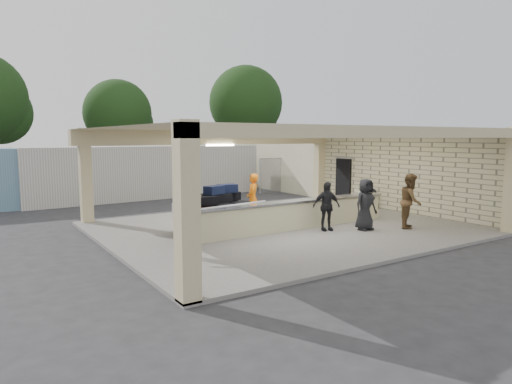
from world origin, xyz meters
TOP-DOWN VIEW (x-y plane):
  - ground at (0.00, 0.00)m, footprint 120.00×120.00m
  - pavilion at (0.21, 0.66)m, footprint 12.01×10.00m
  - baggage_counter at (0.00, -0.50)m, footprint 8.20×0.58m
  - luggage_cart at (-2.30, 0.49)m, footprint 2.85×2.01m
  - drum_fan at (5.50, 1.20)m, footprint 0.93×0.49m
  - baggage_handler at (-0.53, 1.11)m, footprint 0.65×0.75m
  - passenger_a at (3.58, -2.55)m, footprint 0.98×0.86m
  - passenger_b at (0.85, -1.31)m, footprint 1.02×0.62m
  - passenger_c at (-4.46, -1.87)m, footprint 1.00×1.12m
  - passenger_d at (2.01, -1.96)m, footprint 0.86×0.37m
  - car_white_a at (7.20, 13.74)m, footprint 5.54×3.14m
  - car_white_b at (10.62, 13.49)m, footprint 4.97×2.01m
  - car_dark at (6.68, 15.49)m, footprint 4.58×4.25m
  - container_white at (-0.95, 10.97)m, footprint 12.81×3.19m
  - fence at (11.00, 9.00)m, footprint 12.06×0.06m
  - tree_mid at (2.32, 26.16)m, footprint 6.00×5.60m
  - tree_right at (14.32, 25.16)m, footprint 7.20×7.00m
  - adjacent_building at (9.50, 10.00)m, footprint 6.00×8.00m

SIDE VIEW (x-z plane):
  - ground at x=0.00m, z-range 0.00..0.00m
  - baggage_counter at x=0.00m, z-range 0.10..1.08m
  - drum_fan at x=5.50m, z-range 0.13..1.12m
  - car_white_a at x=7.20m, z-range 0.00..1.50m
  - car_dark at x=6.68m, z-range 0.00..1.54m
  - car_white_b at x=10.62m, z-range 0.00..1.55m
  - passenger_b at x=0.85m, z-range 0.10..1.74m
  - luggage_cart at x=-2.30m, z-range 0.16..1.70m
  - passenger_c at x=-4.46m, z-range 0.10..1.83m
  - passenger_d at x=2.01m, z-range 0.10..1.84m
  - baggage_handler at x=-0.53m, z-range 0.10..1.91m
  - passenger_a at x=3.58m, z-range 0.10..1.98m
  - fence at x=11.00m, z-range 0.04..2.07m
  - pavilion at x=0.21m, z-range -0.43..3.12m
  - container_white at x=-0.95m, z-range 0.00..2.75m
  - adjacent_building at x=9.50m, z-range 0.00..3.20m
  - tree_mid at x=2.32m, z-range 0.96..8.96m
  - tree_right at x=14.32m, z-range 1.21..11.21m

